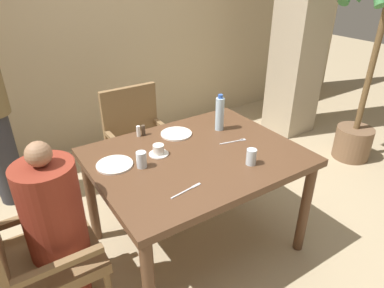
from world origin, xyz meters
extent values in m
plane|color=tan|center=(0.00, 0.00, 0.00)|extent=(16.00, 16.00, 0.00)
cube|color=tan|center=(0.00, 1.99, 1.40)|extent=(8.00, 0.06, 2.80)
cube|color=tan|center=(2.11, 1.05, 1.35)|extent=(0.46, 0.46, 2.70)
cube|color=brown|center=(0.00, 0.00, 0.75)|extent=(1.34, 1.05, 0.05)
cylinder|color=brown|center=(0.61, -0.46, 0.36)|extent=(0.07, 0.07, 0.73)
cylinder|color=brown|center=(-0.61, 0.46, 0.36)|extent=(0.07, 0.07, 0.73)
cylinder|color=brown|center=(0.61, 0.46, 0.36)|extent=(0.07, 0.07, 0.73)
cube|color=brown|center=(-0.99, 0.00, 0.40)|extent=(0.52, 0.52, 0.07)
cube|color=brown|center=(-0.99, 0.24, 0.56)|extent=(0.47, 0.04, 0.04)
cube|color=brown|center=(-0.99, -0.24, 0.56)|extent=(0.47, 0.04, 0.04)
cylinder|color=brown|center=(-0.76, 0.23, 0.18)|extent=(0.04, 0.04, 0.37)
cylinder|color=brown|center=(-1.22, 0.23, 0.18)|extent=(0.04, 0.04, 0.37)
cylinder|color=maroon|center=(-0.93, 0.00, 0.22)|extent=(0.24, 0.24, 0.44)
cylinder|color=maroon|center=(-0.93, 0.00, 0.72)|extent=(0.32, 0.32, 0.56)
sphere|color=#997051|center=(-0.93, 0.00, 1.07)|extent=(0.13, 0.13, 0.13)
cube|color=brown|center=(0.00, 0.84, 0.40)|extent=(0.52, 0.52, 0.07)
cube|color=brown|center=(0.00, 1.08, 0.68)|extent=(0.52, 0.05, 0.49)
cube|color=brown|center=(0.24, 0.84, 0.56)|extent=(0.04, 0.47, 0.04)
cube|color=brown|center=(-0.24, 0.84, 0.56)|extent=(0.04, 0.47, 0.04)
cylinder|color=brown|center=(0.23, 0.61, 0.18)|extent=(0.04, 0.04, 0.37)
cylinder|color=brown|center=(-0.23, 0.61, 0.18)|extent=(0.04, 0.04, 0.37)
cylinder|color=brown|center=(0.23, 1.07, 0.18)|extent=(0.04, 0.04, 0.37)
cylinder|color=brown|center=(-0.23, 1.07, 0.18)|extent=(0.04, 0.04, 0.37)
cylinder|color=#2D2D33|center=(-1.06, 1.35, 0.41)|extent=(0.23, 0.23, 0.82)
cylinder|color=brown|center=(2.13, 0.15, 0.17)|extent=(0.38, 0.38, 0.35)
cylinder|color=brown|center=(2.13, 0.15, 0.96)|extent=(0.06, 0.06, 1.23)
cylinder|color=white|center=(-0.50, 0.16, 0.78)|extent=(0.23, 0.23, 0.01)
cylinder|color=white|center=(0.04, 0.32, 0.78)|extent=(0.23, 0.23, 0.01)
cylinder|color=white|center=(-0.21, 0.13, 0.78)|extent=(0.13, 0.13, 0.01)
cylinder|color=white|center=(-0.21, 0.13, 0.82)|extent=(0.07, 0.07, 0.06)
cylinder|color=silver|center=(0.35, 0.21, 0.90)|extent=(0.06, 0.06, 0.25)
cylinder|color=#3359B2|center=(0.35, 0.21, 1.04)|extent=(0.04, 0.04, 0.03)
cylinder|color=silver|center=(-0.37, 0.05, 0.83)|extent=(0.06, 0.06, 0.10)
cylinder|color=silver|center=(0.21, -0.29, 0.83)|extent=(0.06, 0.06, 0.10)
cylinder|color=white|center=(-0.21, 0.44, 0.82)|extent=(0.03, 0.03, 0.08)
cylinder|color=#4C3D2D|center=(-0.17, 0.44, 0.81)|extent=(0.03, 0.03, 0.08)
cube|color=silver|center=(0.30, 0.00, 0.78)|extent=(0.18, 0.05, 0.00)
cube|color=silver|center=(0.39, -0.02, 0.78)|extent=(0.04, 0.03, 0.00)
cube|color=silver|center=(-0.29, -0.31, 0.78)|extent=(0.18, 0.04, 0.00)
cube|color=silver|center=(-0.20, -0.30, 0.78)|extent=(0.06, 0.02, 0.00)
camera|label=1|loc=(-1.09, -1.62, 1.90)|focal=32.00mm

